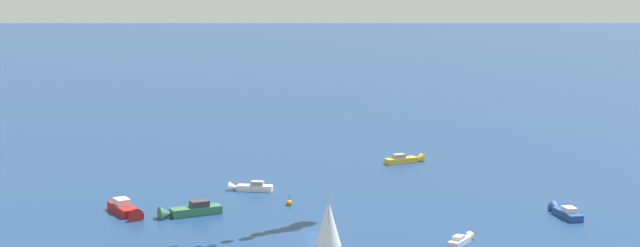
{
  "coord_description": "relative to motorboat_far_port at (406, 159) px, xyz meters",
  "views": [
    {
      "loc": [
        -121.26,
        74.56,
        38.84
      ],
      "look_at": [
        0.18,
        -1.12,
        17.66
      ],
      "focal_mm": 51.96,
      "sensor_mm": 36.0,
      "label": 1
    }
  ],
  "objects": [
    {
      "name": "ground_plane",
      "position": [
        -40.63,
        48.92,
        -0.73
      ],
      "size": [
        2000.0,
        2000.0,
        0.0
      ],
      "primitive_type": "plane",
      "color": "navy"
    },
    {
      "name": "motorboat_far_port",
      "position": [
        0.0,
        0.0,
        0.0
      ],
      "size": [
        2.99,
        9.48,
        2.71
      ],
      "color": "gold",
      "rests_on": "ground_plane"
    },
    {
      "name": "motorboat_far_stbd",
      "position": [
        -6.85,
        43.0,
        -0.07
      ],
      "size": [
        7.06,
        7.88,
        2.45
      ],
      "color": "white",
      "rests_on": "ground_plane"
    },
    {
      "name": "motorboat_offshore",
      "position": [
        -12.76,
        69.81,
        0.12
      ],
      "size": [
        10.96,
        3.0,
        3.17
      ],
      "color": "#B21E1E",
      "rests_on": "ground_plane"
    },
    {
      "name": "motorboat_trailing",
      "position": [
        -18.85,
        61.09,
        0.11
      ],
      "size": [
        3.82,
        11.0,
        3.13
      ],
      "color": "#33704C",
      "rests_on": "ground_plane"
    },
    {
      "name": "sailboat_outer_ring_c",
      "position": [
        -50.65,
        52.7,
        3.35
      ],
      "size": [
        7.07,
        5.15,
        8.95
      ],
      "color": "#23478C",
      "rests_on": "ground_plane"
    },
    {
      "name": "motorboat_outer_ring_e",
      "position": [
        -56.79,
        32.32,
        -0.23
      ],
      "size": [
        4.17,
        6.45,
        1.84
      ],
      "color": "white",
      "rests_on": "ground_plane"
    },
    {
      "name": "motorboat_outer_ring_f",
      "position": [
        -53.16,
        6.45,
        -0.04
      ],
      "size": [
        9.11,
        5.21,
        2.57
      ],
      "color": "#23478C",
      "rests_on": "ground_plane"
    },
    {
      "name": "marker_buoy",
      "position": [
        -21.33,
        42.42,
        -0.34
      ],
      "size": [
        1.1,
        1.1,
        2.1
      ],
      "color": "orange",
      "rests_on": "ground_plane"
    }
  ]
}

